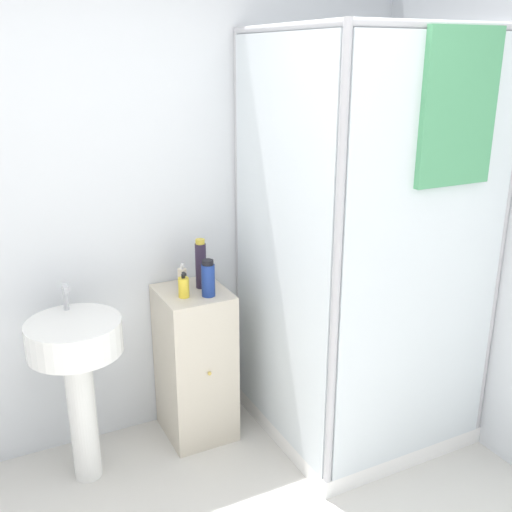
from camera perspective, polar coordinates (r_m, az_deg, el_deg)
wall_back at (r=3.04m, az=-14.34°, el=4.44°), size 6.40×0.06×2.50m
shower_enclosure at (r=3.20m, az=9.51°, el=-7.74°), size 0.97×1.00×2.09m
vanity_cabinet at (r=3.24m, az=-5.81°, el=-10.14°), size 0.34×0.40×0.82m
sink at (r=2.91m, az=-16.69°, el=-9.52°), size 0.43×0.43×0.96m
soap_dispenser at (r=2.98m, az=-6.90°, el=-2.95°), size 0.05×0.06×0.13m
shampoo_bottle_tall_black at (r=3.06m, az=-5.28°, el=-0.77°), size 0.06×0.06×0.26m
shampoo_bottle_blue at (r=2.97m, az=-4.58°, el=-2.16°), size 0.07×0.07×0.19m
lotion_bottle_white at (r=3.09m, az=-7.03°, el=-2.10°), size 0.05×0.05×0.14m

